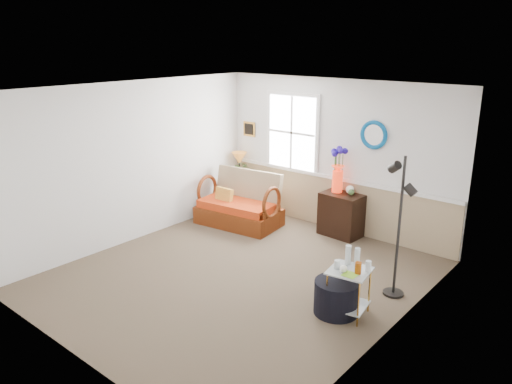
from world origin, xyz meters
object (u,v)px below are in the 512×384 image
Objects in this scene: side_table at (348,292)px; cabinet at (341,215)px; loveseat at (239,199)px; floor_lamp at (399,228)px; lamp_stand at (239,192)px; ottoman at (336,297)px.

cabinet is at bearing 122.53° from side_table.
loveseat is 3.37m from floor_lamp.
floor_lamp is at bearing -36.79° from cabinet.
side_table reaches higher than lamp_stand.
cabinet is at bearing 16.39° from loveseat.
loveseat is 2.51× the size of lamp_stand.
ottoman is at bearing -34.30° from loveseat.
cabinet is 2.58m from ottoman.
loveseat is 1.83m from cabinet.
loveseat is 1.04m from lamp_stand.
side_table is (3.75, -2.22, 0.01)m from lamp_stand.
ottoman is (-0.13, -0.05, -0.09)m from side_table.
cabinet is 2.18m from floor_lamp.
cabinet is (1.67, 0.73, -0.11)m from loveseat.
loveseat reaches higher than side_table.
loveseat is at bearing -166.08° from floor_lamp.
side_table is 1.08× the size of ottoman.
cabinet is at bearing 119.53° from ottoman.
floor_lamp is 3.40× the size of ottoman.
floor_lamp is at bearing 69.02° from ottoman.
loveseat is 2.65× the size of ottoman.
cabinet is at bearing -0.84° from lamp_stand.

